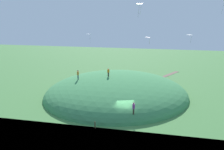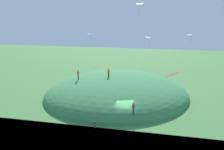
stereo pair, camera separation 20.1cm
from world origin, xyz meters
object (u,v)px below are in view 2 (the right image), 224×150
at_px(person_with_child, 109,71).
at_px(person_watching_kites, 134,107).
at_px(person_on_hilltop, 78,73).
at_px(kite_1, 222,1).
at_px(kite_3, 89,35).
at_px(kite_9, 190,35).
at_px(mooring_post, 95,125).
at_px(kite_2, 148,38).
at_px(kite_6, 138,6).
at_px(kite_7, 140,4).

distance_m(person_with_child, person_watching_kites, 13.72).
height_order(person_on_hilltop, kite_1, kite_1).
relative_size(person_with_child, kite_3, 0.99).
bearing_deg(kite_3, kite_9, -107.94).
xyz_separation_m(kite_1, mooring_post, (-10.77, 16.56, -16.59)).
relative_size(person_watching_kites, person_on_hilltop, 1.01).
xyz_separation_m(kite_2, mooring_post, (-12.44, 5.77, -10.87)).
relative_size(kite_6, kite_7, 0.90).
distance_m(kite_1, kite_6, 12.34).
distance_m(person_with_child, kite_6, 14.88).
bearing_deg(kite_2, kite_3, 93.19).
height_order(person_with_child, person_watching_kites, person_with_child).
xyz_separation_m(person_with_child, person_on_hilltop, (-1.55, 5.56, -0.37)).
height_order(person_with_child, kite_6, kite_6).
relative_size(kite_1, kite_7, 1.03).
height_order(person_watching_kites, mooring_post, person_watching_kites).
height_order(kite_1, kite_6, kite_1).
height_order(kite_1, mooring_post, kite_1).
distance_m(kite_3, kite_7, 10.82).
bearing_deg(kite_7, kite_6, -174.57).
xyz_separation_m(kite_1, kite_7, (5.86, 12.81, -0.13)).
height_order(person_with_child, mooring_post, person_with_child).
bearing_deg(person_watching_kites, kite_6, 40.67).
bearing_deg(kite_1, kite_6, 103.21).
bearing_deg(kite_2, kite_1, -98.79).
bearing_deg(kite_6, mooring_post, 150.10).
height_order(person_with_child, kite_7, kite_7).
distance_m(kite_6, mooring_post, 18.32).
relative_size(person_with_child, kite_2, 1.22).
bearing_deg(kite_1, mooring_post, 123.03).
bearing_deg(mooring_post, kite_6, -29.90).
bearing_deg(mooring_post, kite_7, -12.71).
xyz_separation_m(kite_3, kite_7, (4.76, -8.18, 5.25)).
distance_m(kite_7, kite_9, 13.86).
distance_m(kite_1, kite_7, 14.09).
height_order(person_watching_kites, kite_2, kite_2).
bearing_deg(kite_2, person_on_hilltop, 86.75).
xyz_separation_m(kite_6, kite_7, (8.67, 0.82, 0.59)).
xyz_separation_m(person_with_child, kite_2, (-2.28, -7.43, 6.70)).
distance_m(person_on_hilltop, kite_7, 17.10).
bearing_deg(person_with_child, mooring_post, 105.47).
bearing_deg(kite_1, kite_2, 81.21).
height_order(person_with_child, kite_2, kite_2).
distance_m(person_watching_kites, person_on_hilltop, 16.00).
bearing_deg(person_watching_kites, kite_2, 31.98).
xyz_separation_m(kite_1, kite_3, (1.10, 21.00, -5.38)).
height_order(kite_3, kite_9, kite_9).
relative_size(kite_1, kite_2, 1.65).
bearing_deg(person_with_child, person_on_hilltop, 24.59).
bearing_deg(person_watching_kites, kite_7, 42.00).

